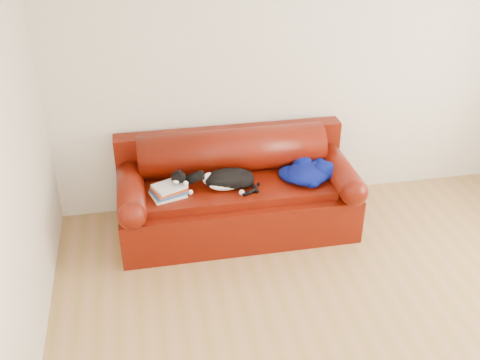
% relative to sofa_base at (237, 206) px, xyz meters
% --- Properties ---
extents(ground, '(4.50, 4.50, 0.00)m').
position_rel_sofa_base_xyz_m(ground, '(0.64, -1.49, -0.24)').
color(ground, olive).
rests_on(ground, ground).
extents(room_shell, '(4.52, 4.02, 2.61)m').
position_rel_sofa_base_xyz_m(room_shell, '(0.76, -1.48, 1.43)').
color(room_shell, beige).
rests_on(room_shell, ground).
extents(sofa_base, '(2.10, 0.90, 0.50)m').
position_rel_sofa_base_xyz_m(sofa_base, '(0.00, 0.00, 0.00)').
color(sofa_base, '#370802').
rests_on(sofa_base, ground).
extents(sofa_back, '(2.10, 1.01, 0.88)m').
position_rel_sofa_base_xyz_m(sofa_back, '(-0.00, 0.24, 0.30)').
color(sofa_back, '#370802').
rests_on(sofa_back, ground).
extents(book_stack, '(0.32, 0.28, 0.10)m').
position_rel_sofa_base_xyz_m(book_stack, '(-0.61, -0.12, 0.31)').
color(book_stack, beige).
rests_on(book_stack, sofa_base).
extents(cat, '(0.58, 0.35, 0.22)m').
position_rel_sofa_base_xyz_m(cat, '(-0.10, -0.10, 0.35)').
color(cat, black).
rests_on(cat, sofa_base).
extents(blanket, '(0.60, 0.50, 0.16)m').
position_rel_sofa_base_xyz_m(blanket, '(0.64, -0.07, 0.33)').
color(blanket, '#050249').
rests_on(blanket, sofa_base).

